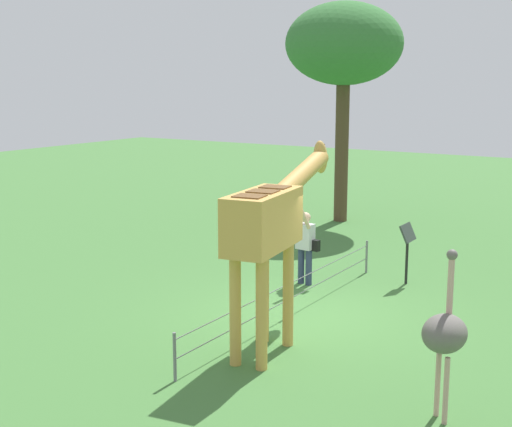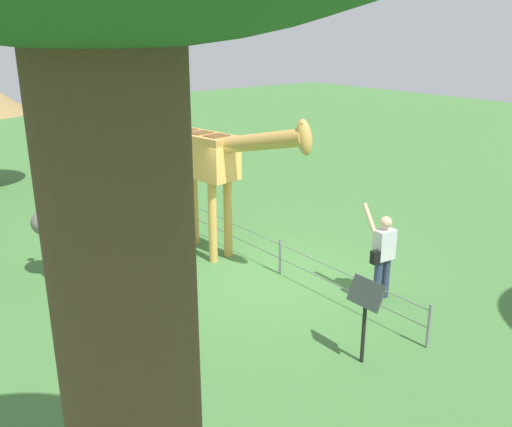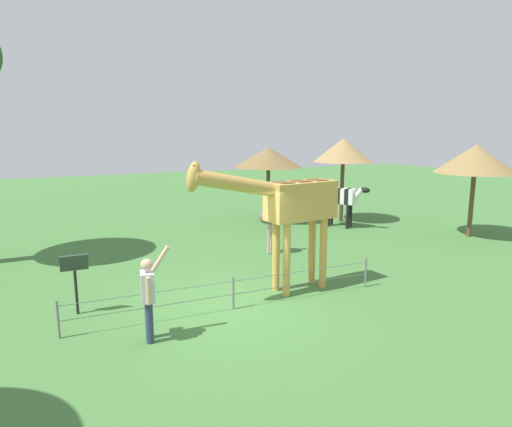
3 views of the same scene
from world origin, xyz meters
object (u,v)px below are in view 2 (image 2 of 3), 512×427
object	(u,v)px
visitor	(383,252)
ostrich	(46,223)
info_sign	(365,305)
giraffe	(212,161)

from	to	relation	value
visitor	ostrich	world-z (taller)	ostrich
visitor	info_sign	bearing A→B (deg)	-57.16
giraffe	ostrich	world-z (taller)	giraffe
ostrich	info_sign	distance (m)	6.29
visitor	info_sign	world-z (taller)	visitor
giraffe	ostrich	bearing A→B (deg)	-107.19
visitor	ostrich	distance (m)	6.35
giraffe	ostrich	distance (m)	3.45
giraffe	info_sign	distance (m)	4.92
giraffe	ostrich	xyz separation A→B (m)	(-0.98, -3.17, -0.93)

